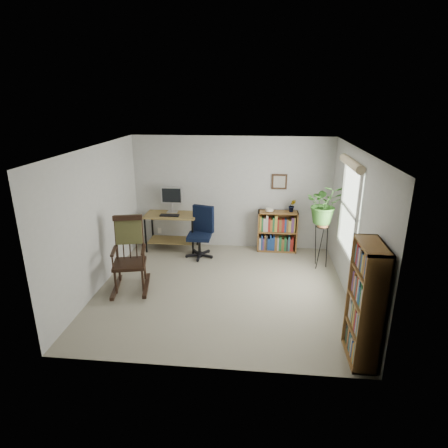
# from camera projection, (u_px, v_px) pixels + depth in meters

# --- Properties ---
(floor) EXTENTS (4.20, 4.00, 0.00)m
(floor) POSITION_uv_depth(u_px,v_px,m) (222.00, 289.00, 6.46)
(floor) COLOR gray
(floor) RESTS_ON ground
(ceiling) EXTENTS (4.20, 4.00, 0.00)m
(ceiling) POSITION_uv_depth(u_px,v_px,m) (221.00, 149.00, 5.69)
(ceiling) COLOR silver
(ceiling) RESTS_ON ground
(wall_back) EXTENTS (4.20, 0.00, 2.40)m
(wall_back) POSITION_uv_depth(u_px,v_px,m) (231.00, 193.00, 7.96)
(wall_back) COLOR #B0B0AB
(wall_back) RESTS_ON ground
(wall_front) EXTENTS (4.20, 0.00, 2.40)m
(wall_front) POSITION_uv_depth(u_px,v_px,m) (203.00, 280.00, 4.19)
(wall_front) COLOR #B0B0AB
(wall_front) RESTS_ON ground
(wall_left) EXTENTS (0.00, 4.00, 2.40)m
(wall_left) POSITION_uv_depth(u_px,v_px,m) (97.00, 219.00, 6.27)
(wall_left) COLOR #B0B0AB
(wall_left) RESTS_ON ground
(wall_right) EXTENTS (0.00, 4.00, 2.40)m
(wall_right) POSITION_uv_depth(u_px,v_px,m) (354.00, 227.00, 5.88)
(wall_right) COLOR #B0B0AB
(wall_right) RESTS_ON ground
(window) EXTENTS (0.12, 1.20, 1.50)m
(window) POSITION_uv_depth(u_px,v_px,m) (349.00, 210.00, 6.10)
(window) COLOR white
(window) RESTS_ON wall_right
(desk) EXTENTS (1.09, 0.60, 0.79)m
(desk) POSITION_uv_depth(u_px,v_px,m) (172.00, 232.00, 8.06)
(desk) COLOR olive
(desk) RESTS_ON floor
(monitor) EXTENTS (0.46, 0.16, 0.56)m
(monitor) POSITION_uv_depth(u_px,v_px,m) (172.00, 200.00, 7.97)
(monitor) COLOR #B9BABE
(monitor) RESTS_ON desk
(keyboard) EXTENTS (0.40, 0.15, 0.02)m
(keyboard) POSITION_uv_depth(u_px,v_px,m) (170.00, 215.00, 7.81)
(keyboard) COLOR black
(keyboard) RESTS_ON desk
(office_chair) EXTENTS (0.72, 0.72, 1.06)m
(office_chair) POSITION_uv_depth(u_px,v_px,m) (199.00, 233.00, 7.60)
(office_chair) COLOR black
(office_chair) RESTS_ON floor
(rocking_chair) EXTENTS (0.90, 1.23, 1.28)m
(rocking_chair) POSITION_uv_depth(u_px,v_px,m) (129.00, 254.00, 6.27)
(rocking_chair) COLOR black
(rocking_chair) RESTS_ON floor
(low_bookshelf) EXTENTS (0.83, 0.28, 0.88)m
(low_bookshelf) POSITION_uv_depth(u_px,v_px,m) (277.00, 231.00, 7.94)
(low_bookshelf) COLOR brown
(low_bookshelf) RESTS_ON floor
(tall_bookshelf) EXTENTS (0.29, 0.68, 1.55)m
(tall_bookshelf) POSITION_uv_depth(u_px,v_px,m) (365.00, 304.00, 4.52)
(tall_bookshelf) COLOR brown
(tall_bookshelf) RESTS_ON floor
(plant_stand) EXTENTS (0.33, 0.33, 0.97)m
(plant_stand) POSITION_uv_depth(u_px,v_px,m) (321.00, 243.00, 7.16)
(plant_stand) COLOR black
(plant_stand) RESTS_ON floor
(spider_plant) EXTENTS (1.69, 1.87, 1.46)m
(spider_plant) POSITION_uv_depth(u_px,v_px,m) (326.00, 185.00, 6.79)
(spider_plant) COLOR #336925
(spider_plant) RESTS_ON plant_stand
(potted_plant_small) EXTENTS (0.13, 0.24, 0.11)m
(potted_plant_small) POSITION_uv_depth(u_px,v_px,m) (292.00, 209.00, 7.77)
(potted_plant_small) COLOR #336925
(potted_plant_small) RESTS_ON low_bookshelf
(framed_picture) EXTENTS (0.32, 0.04, 0.32)m
(framed_picture) POSITION_uv_depth(u_px,v_px,m) (279.00, 182.00, 7.75)
(framed_picture) COLOR black
(framed_picture) RESTS_ON wall_back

